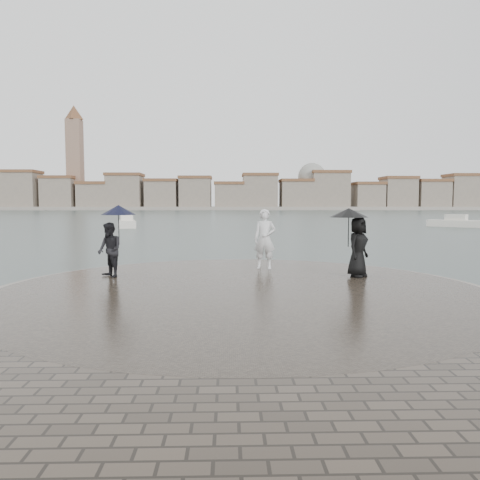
{
  "coord_description": "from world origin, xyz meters",
  "views": [
    {
      "loc": [
        -0.32,
        -7.88,
        2.45
      ],
      "look_at": [
        0.0,
        4.8,
        1.45
      ],
      "focal_mm": 35.0,
      "sensor_mm": 36.0,
      "label": 1
    }
  ],
  "objects": [
    {
      "name": "visitor_left",
      "position": [
        -3.6,
        5.37,
        1.45
      ],
      "size": [
        1.21,
        1.07,
        2.04
      ],
      "color": "black",
      "rests_on": "quay_tip"
    },
    {
      "name": "far_skyline",
      "position": [
        -6.29,
        160.71,
        5.61
      ],
      "size": [
        260.0,
        20.0,
        37.0
      ],
      "color": "gray",
      "rests_on": "ground"
    },
    {
      "name": "visitor_right",
      "position": [
        3.28,
        5.24,
        1.49
      ],
      "size": [
        1.27,
        1.14,
        1.95
      ],
      "color": "black",
      "rests_on": "quay_tip"
    },
    {
      "name": "statue",
      "position": [
        0.84,
        6.96,
        1.31
      ],
      "size": [
        0.78,
        0.6,
        1.9
      ],
      "primitive_type": "imported",
      "rotation": [
        0.0,
        0.0,
        -0.23
      ],
      "color": "silver",
      "rests_on": "quay_tip"
    },
    {
      "name": "kerb_ring",
      "position": [
        0.0,
        3.5,
        0.16
      ],
      "size": [
        12.5,
        12.5,
        0.32
      ],
      "primitive_type": "cylinder",
      "color": "gray",
      "rests_on": "ground"
    },
    {
      "name": "quay_tip",
      "position": [
        0.0,
        3.5,
        0.18
      ],
      "size": [
        11.9,
        11.9,
        0.36
      ],
      "primitive_type": "cylinder",
      "color": "#2D261E",
      "rests_on": "ground"
    },
    {
      "name": "boats",
      "position": [
        6.3,
        39.91,
        0.38
      ],
      "size": [
        37.94,
        5.72,
        1.5
      ],
      "color": "silver",
      "rests_on": "ground"
    },
    {
      "name": "ground",
      "position": [
        0.0,
        0.0,
        0.0
      ],
      "size": [
        400.0,
        400.0,
        0.0
      ],
      "primitive_type": "plane",
      "color": "#2B3835",
      "rests_on": "ground"
    }
  ]
}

